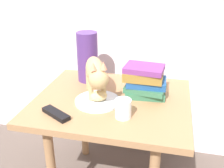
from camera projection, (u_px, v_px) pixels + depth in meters
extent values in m
cube|color=#9E724C|center=(112.00, 101.00, 1.31)|extent=(0.75, 0.64, 0.03)
cylinder|color=#9E724C|center=(84.00, 119.00, 1.69)|extent=(0.04, 0.04, 0.53)
cylinder|color=#9E724C|center=(160.00, 129.00, 1.59)|extent=(0.04, 0.04, 0.53)
cylinder|color=silver|center=(98.00, 101.00, 1.26)|extent=(0.21, 0.21, 0.01)
ellipsoid|color=#E0BC7A|center=(99.00, 96.00, 1.24)|extent=(0.10, 0.09, 0.05)
cylinder|color=tan|center=(104.00, 92.00, 1.25)|extent=(0.02, 0.02, 0.10)
cylinder|color=tan|center=(91.00, 93.00, 1.24)|extent=(0.02, 0.02, 0.10)
cylinder|color=tan|center=(100.00, 79.00, 1.40)|extent=(0.02, 0.02, 0.10)
cylinder|color=tan|center=(88.00, 80.00, 1.39)|extent=(0.02, 0.02, 0.10)
ellipsoid|color=tan|center=(95.00, 70.00, 1.29)|extent=(0.18, 0.27, 0.11)
sphere|color=tan|center=(99.00, 79.00, 1.15)|extent=(0.09, 0.09, 0.09)
cone|color=#DD8460|center=(103.00, 66.00, 1.12)|extent=(0.03, 0.03, 0.03)
cone|color=#DD8460|center=(93.00, 66.00, 1.12)|extent=(0.03, 0.03, 0.03)
cylinder|color=tan|center=(91.00, 55.00, 1.47)|extent=(0.08, 0.16, 0.02)
cube|color=#336B4C|center=(145.00, 93.00, 1.33)|extent=(0.20, 0.14, 0.03)
cube|color=#336B4C|center=(145.00, 88.00, 1.31)|extent=(0.21, 0.15, 0.03)
cube|color=#1E4C8C|center=(147.00, 82.00, 1.31)|extent=(0.19, 0.14, 0.03)
cube|color=olive|center=(143.00, 75.00, 1.29)|extent=(0.19, 0.13, 0.04)
cube|color=#72337A|center=(144.00, 69.00, 1.27)|extent=(0.20, 0.15, 0.03)
cylinder|color=#4C2D72|center=(88.00, 57.00, 1.46)|extent=(0.11, 0.11, 0.27)
cylinder|color=silver|center=(123.00, 109.00, 1.13)|extent=(0.07, 0.07, 0.08)
cylinder|color=silver|center=(123.00, 113.00, 1.14)|extent=(0.06, 0.06, 0.04)
cube|color=black|center=(56.00, 114.00, 1.15)|extent=(0.15, 0.11, 0.02)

